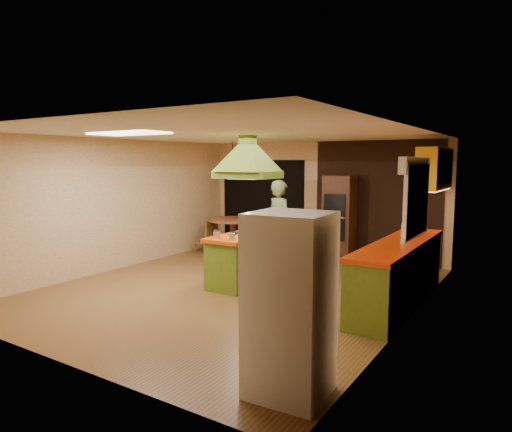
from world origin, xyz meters
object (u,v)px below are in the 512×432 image
Objects in this scene: refrigerator at (290,305)px; canister_large at (407,229)px; dining_table at (233,229)px; wall_oven at (340,218)px; man at (280,225)px; kitchen_island at (248,258)px.

canister_large is (0.06, 3.75, 0.21)m from refrigerator.
refrigerator is at bearing -50.11° from dining_table.
refrigerator is 0.92× the size of wall_oven.
man is 4.81m from refrigerator.
canister_large is at bearing -46.27° from wall_oven.
wall_oven is at bearing 136.38° from canister_large.
wall_oven reaches higher than dining_table.
canister_large is at bearing -13.87° from dining_table.
wall_oven is 2.52m from canister_large.
refrigerator is at bearing 145.04° from man.
man is at bearing -21.26° from dining_table.
dining_table is at bearing 130.93° from kitchen_island.
kitchen_island is at bearing -161.90° from canister_large.
canister_large is at bearing 17.69° from kitchen_island.
refrigerator reaches higher than kitchen_island.
kitchen_island is 1.28m from man.
canister_large reaches higher than dining_table.
dining_table is (-1.58, 1.80, 0.14)m from kitchen_island.
dining_table is 5.18× the size of canister_large.
man is 1.05× the size of refrigerator.
man is (-0.05, 1.20, 0.43)m from kitchen_island.
man is at bearing -119.57° from wall_oven.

